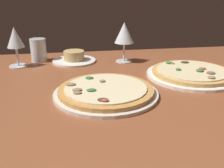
{
  "coord_description": "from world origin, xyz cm",
  "views": [
    {
      "loc": [
        -13.86,
        -73.05,
        34.43
      ],
      "look_at": [
        -2.02,
        -1.07,
        7.0
      ],
      "focal_mm": 41.26,
      "sensor_mm": 36.0,
      "label": 1
    }
  ],
  "objects_px": {
    "pizza_main": "(106,91)",
    "ramekin_on_saucer": "(74,58)",
    "wine_glass_far": "(124,34)",
    "water_glass": "(39,52)",
    "pizza_side": "(192,73)",
    "wine_glass_near": "(15,39)"
  },
  "relations": [
    {
      "from": "wine_glass_near",
      "to": "water_glass",
      "type": "xyz_separation_m",
      "value": [
        0.08,
        0.07,
        -0.07
      ]
    },
    {
      "from": "wine_glass_far",
      "to": "ramekin_on_saucer",
      "type": "bearing_deg",
      "value": 170.89
    },
    {
      "from": "pizza_main",
      "to": "pizza_side",
      "type": "distance_m",
      "value": 0.36
    },
    {
      "from": "ramekin_on_saucer",
      "to": "water_glass",
      "type": "relative_size",
      "value": 1.89
    },
    {
      "from": "ramekin_on_saucer",
      "to": "pizza_main",
      "type": "bearing_deg",
      "value": -77.84
    },
    {
      "from": "ramekin_on_saucer",
      "to": "wine_glass_far",
      "type": "height_order",
      "value": "wine_glass_far"
    },
    {
      "from": "ramekin_on_saucer",
      "to": "wine_glass_far",
      "type": "xyz_separation_m",
      "value": [
        0.21,
        -0.03,
        0.1
      ]
    },
    {
      "from": "wine_glass_far",
      "to": "water_glass",
      "type": "bearing_deg",
      "value": 169.03
    },
    {
      "from": "wine_glass_far",
      "to": "wine_glass_near",
      "type": "bearing_deg",
      "value": -179.99
    },
    {
      "from": "wine_glass_far",
      "to": "wine_glass_near",
      "type": "relative_size",
      "value": 1.06
    },
    {
      "from": "pizza_side",
      "to": "wine_glass_far",
      "type": "bearing_deg",
      "value": 131.05
    },
    {
      "from": "wine_glass_near",
      "to": "wine_glass_far",
      "type": "bearing_deg",
      "value": 0.01
    },
    {
      "from": "wine_glass_near",
      "to": "ramekin_on_saucer",
      "type": "bearing_deg",
      "value": 8.57
    },
    {
      "from": "water_glass",
      "to": "pizza_side",
      "type": "bearing_deg",
      "value": -28.19
    },
    {
      "from": "pizza_side",
      "to": "water_glass",
      "type": "xyz_separation_m",
      "value": [
        -0.57,
        0.31,
        0.03
      ]
    },
    {
      "from": "pizza_side",
      "to": "ramekin_on_saucer",
      "type": "height_order",
      "value": "ramekin_on_saucer"
    },
    {
      "from": "pizza_main",
      "to": "wine_glass_near",
      "type": "bearing_deg",
      "value": 131.24
    },
    {
      "from": "pizza_side",
      "to": "wine_glass_near",
      "type": "height_order",
      "value": "wine_glass_near"
    },
    {
      "from": "pizza_main",
      "to": "water_glass",
      "type": "bearing_deg",
      "value": 118.88
    },
    {
      "from": "pizza_main",
      "to": "pizza_side",
      "type": "xyz_separation_m",
      "value": [
        0.33,
        0.12,
        -0.0
      ]
    },
    {
      "from": "wine_glass_near",
      "to": "water_glass",
      "type": "height_order",
      "value": "wine_glass_near"
    },
    {
      "from": "pizza_main",
      "to": "ramekin_on_saucer",
      "type": "bearing_deg",
      "value": 102.16
    }
  ]
}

